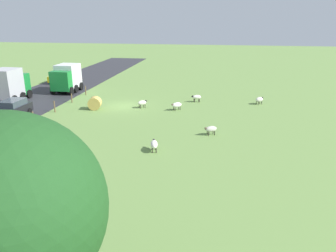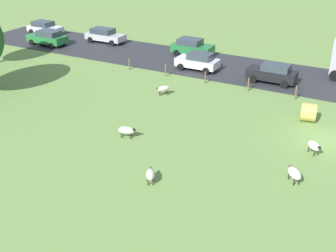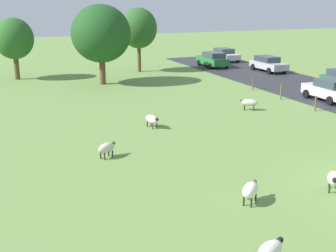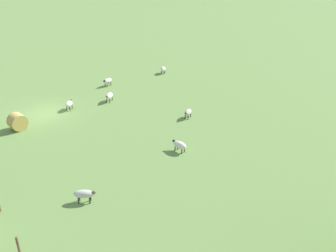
{
  "view_description": "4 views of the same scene",
  "coord_description": "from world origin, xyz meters",
  "px_view_note": "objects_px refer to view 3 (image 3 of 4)",
  "views": [
    {
      "loc": [
        -10.01,
        32.44,
        8.98
      ],
      "look_at": [
        -5.93,
        7.65,
        0.61
      ],
      "focal_mm": 35.3,
      "sensor_mm": 36.0,
      "label": 1
    },
    {
      "loc": [
        -26.21,
        -2.57,
        12.97
      ],
      "look_at": [
        -5.35,
        8.59,
        1.4
      ],
      "focal_mm": 46.2,
      "sensor_mm": 36.0,
      "label": 2
    },
    {
      "loc": [
        -14.17,
        -11.94,
        7.31
      ],
      "look_at": [
        -5.39,
        9.47,
        0.62
      ],
      "focal_mm": 47.12,
      "sensor_mm": 36.0,
      "label": 3
    },
    {
      "loc": [
        7.69,
        29.18,
        12.95
      ],
      "look_at": [
        -5.66,
        10.0,
        1.32
      ],
      "focal_mm": 39.81,
      "sensor_mm": 36.0,
      "label": 4
    }
  ],
  "objects_px": {
    "sheep_1": "(249,103)",
    "sheep_5": "(334,179)",
    "sheep_0": "(270,250)",
    "sheep_3": "(107,148)",
    "tree_2": "(14,39)",
    "car_0": "(329,90)",
    "sheep_6": "(152,119)",
    "tree_0": "(101,34)",
    "car_6": "(225,54)",
    "car_3": "(268,64)",
    "tree_1": "(139,28)",
    "car_2": "(213,59)",
    "sheep_4": "(250,190)"
  },
  "relations": [
    {
      "from": "sheep_0",
      "to": "tree_1",
      "type": "height_order",
      "value": "tree_1"
    },
    {
      "from": "car_2",
      "to": "car_6",
      "type": "height_order",
      "value": "car_2"
    },
    {
      "from": "sheep_3",
      "to": "sheep_0",
      "type": "bearing_deg",
      "value": -79.28
    },
    {
      "from": "sheep_5",
      "to": "car_2",
      "type": "xyz_separation_m",
      "value": [
        10.9,
        30.76,
        0.38
      ]
    },
    {
      "from": "tree_0",
      "to": "sheep_3",
      "type": "bearing_deg",
      "value": -103.64
    },
    {
      "from": "sheep_1",
      "to": "tree_2",
      "type": "bearing_deg",
      "value": 126.37
    },
    {
      "from": "sheep_0",
      "to": "sheep_3",
      "type": "height_order",
      "value": "sheep_0"
    },
    {
      "from": "car_0",
      "to": "car_3",
      "type": "distance_m",
      "value": 13.79
    },
    {
      "from": "sheep_1",
      "to": "sheep_3",
      "type": "height_order",
      "value": "sheep_1"
    },
    {
      "from": "sheep_5",
      "to": "tree_1",
      "type": "distance_m",
      "value": 31.44
    },
    {
      "from": "sheep_3",
      "to": "tree_1",
      "type": "height_order",
      "value": "tree_1"
    },
    {
      "from": "sheep_3",
      "to": "car_0",
      "type": "distance_m",
      "value": 19.09
    },
    {
      "from": "sheep_0",
      "to": "car_3",
      "type": "relative_size",
      "value": 0.25
    },
    {
      "from": "sheep_6",
      "to": "tree_1",
      "type": "height_order",
      "value": "tree_1"
    },
    {
      "from": "sheep_1",
      "to": "car_6",
      "type": "relative_size",
      "value": 0.28
    },
    {
      "from": "sheep_0",
      "to": "car_0",
      "type": "distance_m",
      "value": 22.84
    },
    {
      "from": "sheep_0",
      "to": "car_2",
      "type": "bearing_deg",
      "value": 64.59
    },
    {
      "from": "sheep_0",
      "to": "car_6",
      "type": "height_order",
      "value": "car_6"
    },
    {
      "from": "sheep_6",
      "to": "tree_0",
      "type": "relative_size",
      "value": 0.18
    },
    {
      "from": "tree_0",
      "to": "car_6",
      "type": "distance_m",
      "value": 19.74
    },
    {
      "from": "tree_2",
      "to": "car_0",
      "type": "xyz_separation_m",
      "value": [
        20.61,
        -18.47,
        -2.88
      ]
    },
    {
      "from": "sheep_1",
      "to": "sheep_5",
      "type": "bearing_deg",
      "value": -107.89
    },
    {
      "from": "sheep_1",
      "to": "tree_2",
      "type": "height_order",
      "value": "tree_2"
    },
    {
      "from": "sheep_5",
      "to": "tree_1",
      "type": "relative_size",
      "value": 0.16
    },
    {
      "from": "sheep_1",
      "to": "car_3",
      "type": "xyz_separation_m",
      "value": [
        10.74,
        13.36,
        0.33
      ]
    },
    {
      "from": "sheep_5",
      "to": "tree_0",
      "type": "height_order",
      "value": "tree_0"
    },
    {
      "from": "car_0",
      "to": "sheep_6",
      "type": "bearing_deg",
      "value": -173.81
    },
    {
      "from": "sheep_0",
      "to": "sheep_6",
      "type": "height_order",
      "value": "sheep_0"
    },
    {
      "from": "sheep_6",
      "to": "car_2",
      "type": "distance_m",
      "value": 24.41
    },
    {
      "from": "sheep_1",
      "to": "car_2",
      "type": "height_order",
      "value": "car_2"
    },
    {
      "from": "sheep_5",
      "to": "sheep_6",
      "type": "xyz_separation_m",
      "value": [
        -3.52,
        11.08,
        -0.02
      ]
    },
    {
      "from": "sheep_6",
      "to": "car_3",
      "type": "height_order",
      "value": "car_3"
    },
    {
      "from": "tree_0",
      "to": "car_0",
      "type": "distance_m",
      "value": 19.28
    },
    {
      "from": "car_3",
      "to": "car_6",
      "type": "bearing_deg",
      "value": 91.85
    },
    {
      "from": "sheep_3",
      "to": "tree_2",
      "type": "bearing_deg",
      "value": 95.58
    },
    {
      "from": "sheep_5",
      "to": "tree_0",
      "type": "relative_size",
      "value": 0.15
    },
    {
      "from": "car_6",
      "to": "sheep_3",
      "type": "bearing_deg",
      "value": -128.49
    },
    {
      "from": "sheep_0",
      "to": "sheep_3",
      "type": "relative_size",
      "value": 1.05
    },
    {
      "from": "sheep_0",
      "to": "tree_0",
      "type": "distance_m",
      "value": 29.42
    },
    {
      "from": "car_0",
      "to": "tree_1",
      "type": "bearing_deg",
      "value": 114.71
    },
    {
      "from": "car_0",
      "to": "sheep_1",
      "type": "bearing_deg",
      "value": -179.06
    },
    {
      "from": "sheep_3",
      "to": "car_0",
      "type": "xyz_separation_m",
      "value": [
        18.26,
        5.54,
        0.39
      ]
    },
    {
      "from": "tree_1",
      "to": "tree_2",
      "type": "distance_m",
      "value": 12.13
    },
    {
      "from": "sheep_0",
      "to": "sheep_6",
      "type": "distance_m",
      "value": 14.55
    },
    {
      "from": "tree_2",
      "to": "sheep_5",
      "type": "bearing_deg",
      "value": -72.79
    },
    {
      "from": "tree_0",
      "to": "sheep_0",
      "type": "bearing_deg",
      "value": -94.98
    },
    {
      "from": "sheep_4",
      "to": "car_3",
      "type": "relative_size",
      "value": 0.26
    },
    {
      "from": "sheep_1",
      "to": "sheep_5",
      "type": "xyz_separation_m",
      "value": [
        -4.05,
        -12.54,
        -0.01
      ]
    },
    {
      "from": "sheep_0",
      "to": "tree_2",
      "type": "distance_m",
      "value": 34.9
    },
    {
      "from": "sheep_6",
      "to": "tree_1",
      "type": "relative_size",
      "value": 0.19
    }
  ]
}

